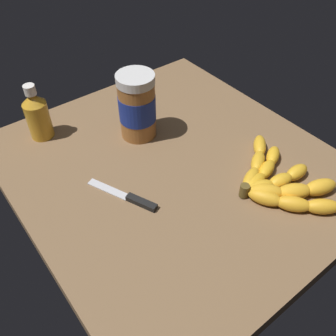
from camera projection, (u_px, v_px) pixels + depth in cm
name	position (u px, v px, depth cm)	size (l,w,h in cm)	color
ground_plane	(173.00, 170.00, 87.31)	(76.58, 69.36, 4.43)	brown
banana_bunch	(279.00, 182.00, 79.32)	(27.93, 18.68, 3.54)	gold
peanut_butter_jar	(135.00, 107.00, 87.84)	(9.08, 9.08, 16.82)	#9E602D
honey_bottle	(37.00, 115.00, 88.94)	(5.72, 5.72, 14.51)	gold
butter_knife	(128.00, 197.00, 77.77)	(16.36, 8.31, 1.20)	silver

